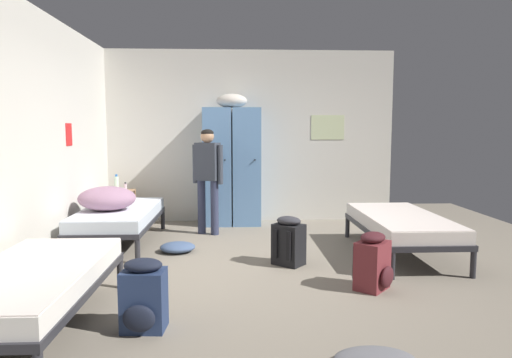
{
  "coord_description": "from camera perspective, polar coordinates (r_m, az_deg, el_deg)",
  "views": [
    {
      "loc": [
        -0.24,
        -4.92,
        1.51
      ],
      "look_at": [
        0.0,
        0.26,
        0.95
      ],
      "focal_mm": 32.15,
      "sensor_mm": 36.0,
      "label": 1
    }
  ],
  "objects": [
    {
      "name": "lotion_bottle",
      "position": [
        7.41,
        -15.94,
        -0.94
      ],
      "size": [
        0.05,
        0.05,
        0.13
      ],
      "color": "beige",
      "rests_on": "shelf_unit"
    },
    {
      "name": "water_bottle",
      "position": [
        7.49,
        -16.96,
        -0.46
      ],
      "size": [
        0.07,
        0.07,
        0.25
      ],
      "color": "silver",
      "rests_on": "shelf_unit"
    },
    {
      "name": "bed_right",
      "position": [
        5.83,
        17.58,
        -5.3
      ],
      "size": [
        0.9,
        1.9,
        0.49
      ],
      "color": "#28282D",
      "rests_on": "ground_plane"
    },
    {
      "name": "backpack_maroon",
      "position": [
        4.54,
        14.39,
        -10.03
      ],
      "size": [
        0.42,
        0.42,
        0.55
      ],
      "color": "maroon",
      "rests_on": "ground_plane"
    },
    {
      "name": "room_backdrop",
      "position": [
        6.26,
        -11.79,
        5.01
      ],
      "size": [
        4.75,
        5.32,
        2.8
      ],
      "color": "beige",
      "rests_on": "ground_plane"
    },
    {
      "name": "bed_left_rear",
      "position": [
        6.32,
        -16.62,
        -4.4
      ],
      "size": [
        0.9,
        1.9,
        0.49
      ],
      "color": "#28282D",
      "rests_on": "ground_plane"
    },
    {
      "name": "person_traveler",
      "position": [
        6.6,
        -6.03,
        0.95
      ],
      "size": [
        0.44,
        0.31,
        1.52
      ],
      "color": "#2D334C",
      "rests_on": "ground_plane"
    },
    {
      "name": "backpack_black",
      "position": [
        5.2,
        4.15,
        -7.78
      ],
      "size": [
        0.41,
        0.42,
        0.55
      ],
      "color": "black",
      "rests_on": "ground_plane"
    },
    {
      "name": "locker_bank",
      "position": [
        7.29,
        -2.99,
        1.89
      ],
      "size": [
        0.9,
        0.55,
        2.07
      ],
      "color": "#5B84B2",
      "rests_on": "ground_plane"
    },
    {
      "name": "bedding_heap",
      "position": [
        6.11,
        -18.05,
        -2.31
      ],
      "size": [
        0.72,
        0.61,
        0.3
      ],
      "color": "gray",
      "rests_on": "bed_left_rear"
    },
    {
      "name": "clothes_pile_denim",
      "position": [
        5.82,
        -9.73,
        -8.36
      ],
      "size": [
        0.43,
        0.39,
        0.12
      ],
      "color": "#42567A",
      "rests_on": "ground_plane"
    },
    {
      "name": "ground_plane",
      "position": [
        5.15,
        0.14,
        -10.88
      ],
      "size": [
        8.41,
        8.41,
        0.0
      ],
      "primitive_type": "plane",
      "color": "gray"
    },
    {
      "name": "bed_left_front",
      "position": [
        3.89,
        -26.12,
        -11.35
      ],
      "size": [
        0.9,
        1.9,
        0.49
      ],
      "color": "#28282D",
      "rests_on": "ground_plane"
    },
    {
      "name": "shelf_unit",
      "position": [
        7.5,
        -16.33,
        -3.03
      ],
      "size": [
        0.38,
        0.3,
        0.57
      ],
      "color": "#99704C",
      "rests_on": "ground_plane"
    },
    {
      "name": "backpack_navy",
      "position": [
        3.65,
        -13.82,
        -14.04
      ],
      "size": [
        0.34,
        0.35,
        0.55
      ],
      "color": "navy",
      "rests_on": "ground_plane"
    }
  ]
}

